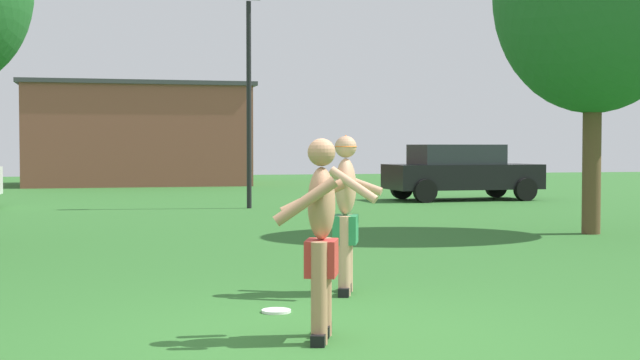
% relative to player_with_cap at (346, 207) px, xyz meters
% --- Properties ---
extents(ground_plane, '(80.00, 80.00, 0.00)m').
position_rel_player_with_cap_xyz_m(ground_plane, '(-0.76, -2.02, -0.91)').
color(ground_plane, '#2D6628').
extents(player_with_cap, '(0.67, 0.83, 1.66)m').
position_rel_player_with_cap_xyz_m(player_with_cap, '(0.00, 0.00, 0.00)').
color(player_with_cap, black).
rests_on(player_with_cap, ground_plane).
extents(player_in_red, '(0.68, 0.60, 1.61)m').
position_rel_player_with_cap_xyz_m(player_in_red, '(-0.78, -2.11, -0.07)').
color(player_in_red, black).
rests_on(player_in_red, ground_plane).
extents(frisbee, '(0.27, 0.27, 0.03)m').
position_rel_player_with_cap_xyz_m(frisbee, '(-0.91, -0.87, -0.90)').
color(frisbee, white).
rests_on(frisbee, ground_plane).
extents(car_black_near_post, '(4.36, 2.14, 1.58)m').
position_rel_player_with_cap_xyz_m(car_black_near_post, '(7.40, 14.79, -0.08)').
color(car_black_near_post, black).
rests_on(car_black_near_post, ground_plane).
extents(lamp_post, '(0.60, 0.24, 5.34)m').
position_rel_player_with_cap_xyz_m(lamp_post, '(1.01, 12.87, 2.40)').
color(lamp_post, black).
rests_on(lamp_post, ground_plane).
extents(outbuilding_behind_lot, '(8.83, 5.51, 3.99)m').
position_rel_player_with_cap_xyz_m(outbuilding_behind_lot, '(-1.20, 27.39, 1.10)').
color(outbuilding_behind_lot, brown).
rests_on(outbuilding_behind_lot, ground_plane).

